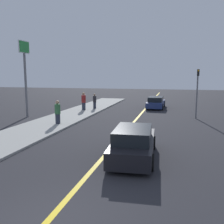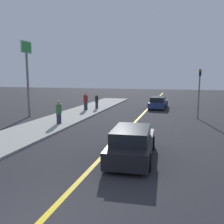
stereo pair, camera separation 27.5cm
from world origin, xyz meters
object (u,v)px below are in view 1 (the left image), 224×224
car_ahead_center (156,103)px  roadside_sign (25,64)px  pedestrian_mid_group (84,101)px  pedestrian_far_standing (95,101)px  pedestrian_near_curb (58,112)px  traffic_light (197,89)px  car_near_right_lane (134,143)px

car_ahead_center → roadside_sign: bearing=-138.8°
pedestrian_mid_group → pedestrian_far_standing: bearing=61.2°
pedestrian_near_curb → pedestrian_mid_group: 7.29m
pedestrian_mid_group → pedestrian_far_standing: 1.53m
pedestrian_mid_group → traffic_light: size_ratio=0.44×
car_ahead_center → roadside_sign: size_ratio=0.71×
pedestrian_mid_group → traffic_light: bearing=-9.5°
pedestrian_mid_group → roadside_sign: 6.85m
car_ahead_center → pedestrian_mid_group: (-6.99, -4.16, 0.39)m
traffic_light → roadside_sign: roadside_sign is taller
car_near_right_lane → pedestrian_mid_group: 15.03m
pedestrian_mid_group → traffic_light: traffic_light is taller
pedestrian_mid_group → roadside_sign: (-3.57, -4.61, 3.59)m
pedestrian_near_curb → pedestrian_far_standing: (0.06, 8.60, -0.06)m
car_near_right_lane → car_ahead_center: size_ratio=1.02×
car_ahead_center → pedestrian_near_curb: size_ratio=2.70×
traffic_light → car_ahead_center: bearing=122.6°
pedestrian_near_curb → car_ahead_center: bearing=61.1°
car_ahead_center → pedestrian_mid_group: 8.15m
car_near_right_lane → pedestrian_mid_group: (-7.28, 13.14, 0.34)m
car_ahead_center → pedestrian_far_standing: (-6.26, -2.82, 0.29)m
car_ahead_center → pedestrian_near_curb: pedestrian_near_curb is taller
car_near_right_lane → traffic_light: 12.01m
pedestrian_mid_group → roadside_sign: roadside_sign is taller
car_ahead_center → pedestrian_near_curb: (-6.32, -11.42, 0.35)m
pedestrian_far_standing → roadside_sign: bearing=-125.9°
pedestrian_near_curb → traffic_light: size_ratio=0.41×
car_ahead_center → roadside_sign: roadside_sign is taller
car_near_right_lane → car_ahead_center: car_near_right_lane is taller
pedestrian_far_standing → traffic_light: size_ratio=0.38×
pedestrian_mid_group → car_near_right_lane: bearing=-61.0°
roadside_sign → pedestrian_mid_group: bearing=52.2°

